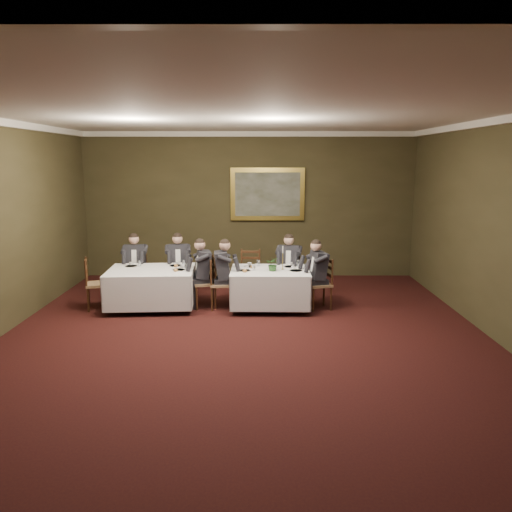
{
  "coord_description": "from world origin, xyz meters",
  "views": [
    {
      "loc": [
        0.2,
        -7.14,
        2.85
      ],
      "look_at": [
        0.18,
        1.62,
        1.15
      ],
      "focal_mm": 35.0,
      "sensor_mm": 36.0,
      "label": 1
    }
  ],
  "objects_px": {
    "table_main": "(270,286)",
    "diner_sec_backleft": "(136,273)",
    "chair_main_backright": "(289,284)",
    "candlestick": "(283,260)",
    "diner_main_backright": "(289,274)",
    "centerpiece": "(273,263)",
    "chair_sec_endleft": "(97,294)",
    "table_second": "(151,285)",
    "diner_main_endright": "(319,283)",
    "chair_sec_backright": "(179,283)",
    "chair_main_backleft": "(250,284)",
    "diner_sec_endright": "(205,281)",
    "chair_main_endleft": "(221,294)",
    "diner_main_endleft": "(221,282)",
    "chair_sec_backleft": "(137,283)",
    "chair_main_endright": "(319,294)",
    "chair_sec_endright": "(206,293)",
    "painting": "(268,194)",
    "diner_sec_backright": "(178,272)"
  },
  "relations": [
    {
      "from": "chair_main_backleft",
      "to": "chair_main_backright",
      "type": "bearing_deg",
      "value": -178.0
    },
    {
      "from": "painting",
      "to": "diner_sec_endright",
      "type": "bearing_deg",
      "value": -115.74
    },
    {
      "from": "chair_main_backleft",
      "to": "chair_sec_endright",
      "type": "height_order",
      "value": "same"
    },
    {
      "from": "diner_main_endleft",
      "to": "chair_main_endleft",
      "type": "bearing_deg",
      "value": -90.0
    },
    {
      "from": "table_second",
      "to": "diner_main_endright",
      "type": "bearing_deg",
      "value": -0.82
    },
    {
      "from": "centerpiece",
      "to": "painting",
      "type": "xyz_separation_m",
      "value": [
        -0.06,
        2.81,
        1.12
      ]
    },
    {
      "from": "table_second",
      "to": "painting",
      "type": "bearing_deg",
      "value": 49.51
    },
    {
      "from": "chair_main_backright",
      "to": "candlestick",
      "type": "bearing_deg",
      "value": 87.7
    },
    {
      "from": "diner_main_endright",
      "to": "painting",
      "type": "distance_m",
      "value": 3.27
    },
    {
      "from": "table_main",
      "to": "chair_main_backleft",
      "type": "xyz_separation_m",
      "value": [
        -0.4,
        0.78,
        -0.17
      ]
    },
    {
      "from": "painting",
      "to": "diner_main_endleft",
      "type": "bearing_deg",
      "value": -109.17
    },
    {
      "from": "chair_sec_endright",
      "to": "diner_sec_endright",
      "type": "height_order",
      "value": "diner_sec_endright"
    },
    {
      "from": "diner_main_backright",
      "to": "chair_sec_endright",
      "type": "height_order",
      "value": "diner_main_backright"
    },
    {
      "from": "centerpiece",
      "to": "chair_sec_backright",
      "type": "bearing_deg",
      "value": 153.4
    },
    {
      "from": "chair_sec_endright",
      "to": "chair_sec_endleft",
      "type": "relative_size",
      "value": 1.0
    },
    {
      "from": "diner_sec_backright",
      "to": "chair_sec_endleft",
      "type": "height_order",
      "value": "diner_sec_backright"
    },
    {
      "from": "table_main",
      "to": "diner_sec_backright",
      "type": "distance_m",
      "value": 2.11
    },
    {
      "from": "diner_sec_backleft",
      "to": "diner_main_backright",
      "type": "bearing_deg",
      "value": 174.64
    },
    {
      "from": "chair_main_endright",
      "to": "chair_sec_endright",
      "type": "height_order",
      "value": "same"
    },
    {
      "from": "chair_main_endright",
      "to": "chair_sec_backright",
      "type": "bearing_deg",
      "value": 58.54
    },
    {
      "from": "diner_sec_endright",
      "to": "chair_main_endleft",
      "type": "bearing_deg",
      "value": -117.54
    },
    {
      "from": "centerpiece",
      "to": "diner_sec_endright",
      "type": "bearing_deg",
      "value": 172.55
    },
    {
      "from": "chair_sec_backleft",
      "to": "chair_sec_endleft",
      "type": "height_order",
      "value": "same"
    },
    {
      "from": "diner_main_endleft",
      "to": "diner_main_endright",
      "type": "distance_m",
      "value": 1.89
    },
    {
      "from": "table_main",
      "to": "chair_main_endleft",
      "type": "bearing_deg",
      "value": 179.41
    },
    {
      "from": "chair_main_endleft",
      "to": "diner_main_endleft",
      "type": "relative_size",
      "value": 0.74
    },
    {
      "from": "painting",
      "to": "chair_sec_endleft",
      "type": "bearing_deg",
      "value": -140.47
    },
    {
      "from": "table_main",
      "to": "diner_sec_backleft",
      "type": "relative_size",
      "value": 1.14
    },
    {
      "from": "diner_main_endleft",
      "to": "chair_main_backleft",
      "type": "bearing_deg",
      "value": 139.56
    },
    {
      "from": "chair_main_endleft",
      "to": "diner_sec_endright",
      "type": "relative_size",
      "value": 0.74
    },
    {
      "from": "diner_main_backright",
      "to": "centerpiece",
      "type": "distance_m",
      "value": 0.99
    },
    {
      "from": "chair_sec_backright",
      "to": "diner_sec_endright",
      "type": "height_order",
      "value": "diner_sec_endright"
    },
    {
      "from": "chair_sec_backleft",
      "to": "candlestick",
      "type": "xyz_separation_m",
      "value": [
        3.04,
        -0.79,
        0.65
      ]
    },
    {
      "from": "table_second",
      "to": "chair_sec_endright",
      "type": "relative_size",
      "value": 1.72
    },
    {
      "from": "chair_sec_endleft",
      "to": "diner_main_endright",
      "type": "bearing_deg",
      "value": 73.37
    },
    {
      "from": "chair_main_backleft",
      "to": "chair_main_endleft",
      "type": "distance_m",
      "value": 0.95
    },
    {
      "from": "chair_main_backright",
      "to": "chair_main_endleft",
      "type": "relative_size",
      "value": 1.0
    },
    {
      "from": "chair_main_backleft",
      "to": "diner_sec_endright",
      "type": "distance_m",
      "value": 1.14
    },
    {
      "from": "chair_main_endright",
      "to": "chair_sec_backleft",
      "type": "bearing_deg",
      "value": 63.25
    },
    {
      "from": "diner_main_backright",
      "to": "chair_sec_endright",
      "type": "relative_size",
      "value": 1.35
    },
    {
      "from": "chair_sec_endleft",
      "to": "candlestick",
      "type": "distance_m",
      "value": 3.65
    },
    {
      "from": "centerpiece",
      "to": "candlestick",
      "type": "distance_m",
      "value": 0.24
    },
    {
      "from": "table_second",
      "to": "chair_sec_backright",
      "type": "bearing_deg",
      "value": 65.8
    },
    {
      "from": "table_second",
      "to": "diner_main_endright",
      "type": "relative_size",
      "value": 1.28
    },
    {
      "from": "table_second",
      "to": "chair_main_backleft",
      "type": "relative_size",
      "value": 1.72
    },
    {
      "from": "table_second",
      "to": "centerpiece",
      "type": "relative_size",
      "value": 6.02
    },
    {
      "from": "chair_sec_endleft",
      "to": "diner_sec_endright",
      "type": "bearing_deg",
      "value": 76.53
    },
    {
      "from": "chair_sec_backleft",
      "to": "diner_sec_backright",
      "type": "distance_m",
      "value": 0.91
    },
    {
      "from": "diner_main_endright",
      "to": "centerpiece",
      "type": "bearing_deg",
      "value": 80.61
    },
    {
      "from": "chair_main_backright",
      "to": "diner_sec_backleft",
      "type": "height_order",
      "value": "diner_sec_backleft"
    }
  ]
}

